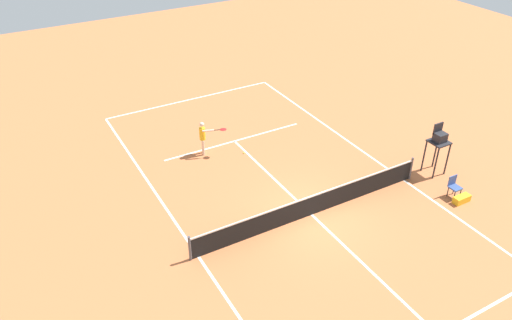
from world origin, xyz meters
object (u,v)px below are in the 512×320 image
(umpire_chair, at_px, (439,141))
(equipment_bag, at_px, (462,199))
(player_serving, at_px, (204,135))
(courtside_chair_near, at_px, (454,186))
(tennis_ball, at_px, (244,153))

(umpire_chair, height_order, equipment_bag, umpire_chair)
(umpire_chair, relative_size, equipment_bag, 3.17)
(player_serving, bearing_deg, courtside_chair_near, 63.07)
(courtside_chair_near, height_order, equipment_bag, courtside_chair_near)
(player_serving, distance_m, equipment_bag, 11.62)
(courtside_chair_near, distance_m, equipment_bag, 0.62)
(umpire_chair, distance_m, courtside_chair_near, 2.14)
(tennis_ball, bearing_deg, courtside_chair_near, 129.35)
(umpire_chair, bearing_deg, equipment_bag, 74.08)
(courtside_chair_near, xyz_separation_m, equipment_bag, (-0.02, 0.48, -0.38))
(equipment_bag, bearing_deg, tennis_ball, -52.33)
(tennis_ball, height_order, umpire_chair, umpire_chair)
(tennis_ball, distance_m, umpire_chair, 8.82)
(player_serving, bearing_deg, umpire_chair, 72.16)
(umpire_chair, xyz_separation_m, courtside_chair_near, (0.65, 1.74, -1.07))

